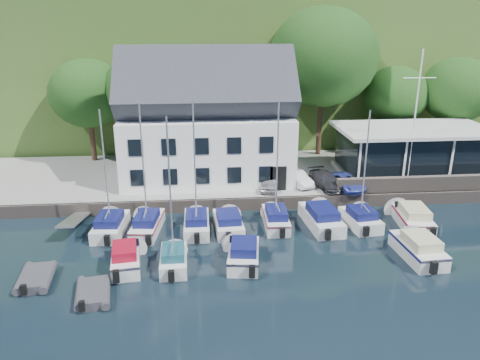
{
  "coord_description": "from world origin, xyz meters",
  "views": [
    {
      "loc": [
        -7.65,
        -22.26,
        14.07
      ],
      "look_at": [
        -4.86,
        9.0,
        3.19
      ],
      "focal_mm": 35.0,
      "sensor_mm": 36.0,
      "label": 1
    }
  ],
  "objects_px": {
    "car_dgrey": "(326,180)",
    "boat_r2_1": "(171,203)",
    "boat_r1_2": "(195,172)",
    "boat_r2_4": "(418,246)",
    "boat_r1_3": "(228,221)",
    "boat_r2_2": "(244,252)",
    "flagpole": "(415,120)",
    "boat_r1_1": "(144,172)",
    "dinghy_1": "(93,292)",
    "boat_r1_5": "(321,216)",
    "boat_r2_0": "(126,256)",
    "boat_r1_7": "(412,215)",
    "club_pavilion": "(412,150)",
    "boat_r1_6": "(365,168)",
    "car_blue": "(346,181)",
    "car_white": "(298,178)",
    "boat_r1_4": "(277,168)",
    "dinghy_0": "(36,277)",
    "boat_r1_0": "(105,173)",
    "car_silver": "(270,182)",
    "harbor_building": "(207,127)"
  },
  "relations": [
    {
      "from": "boat_r2_0",
      "to": "boat_r2_1",
      "type": "xyz_separation_m",
      "value": [
        2.83,
        -0.21,
        3.35
      ]
    },
    {
      "from": "boat_r1_2",
      "to": "boat_r2_4",
      "type": "relative_size",
      "value": 1.42
    },
    {
      "from": "car_dgrey",
      "to": "car_blue",
      "type": "distance_m",
      "value": 1.57
    },
    {
      "from": "car_dgrey",
      "to": "flagpole",
      "type": "distance_m",
      "value": 8.47
    },
    {
      "from": "club_pavilion",
      "to": "boat_r2_0",
      "type": "relative_size",
      "value": 2.5
    },
    {
      "from": "dinghy_1",
      "to": "boat_r1_4",
      "type": "bearing_deg",
      "value": 26.71
    },
    {
      "from": "boat_r1_1",
      "to": "boat_r1_3",
      "type": "bearing_deg",
      "value": 4.39
    },
    {
      "from": "car_blue",
      "to": "boat_r2_4",
      "type": "distance_m",
      "value": 10.05
    },
    {
      "from": "club_pavilion",
      "to": "boat_r2_0",
      "type": "height_order",
      "value": "club_pavilion"
    },
    {
      "from": "boat_r2_4",
      "to": "car_blue",
      "type": "bearing_deg",
      "value": 95.89
    },
    {
      "from": "dinghy_1",
      "to": "boat_r1_2",
      "type": "bearing_deg",
      "value": 45.45
    },
    {
      "from": "car_silver",
      "to": "car_white",
      "type": "distance_m",
      "value": 2.53
    },
    {
      "from": "boat_r1_2",
      "to": "boat_r1_3",
      "type": "bearing_deg",
      "value": -3.26
    },
    {
      "from": "boat_r1_0",
      "to": "boat_r2_2",
      "type": "relative_size",
      "value": 1.63
    },
    {
      "from": "boat_r1_4",
      "to": "boat_r1_2",
      "type": "bearing_deg",
      "value": -174.99
    },
    {
      "from": "club_pavilion",
      "to": "boat_r1_6",
      "type": "bearing_deg",
      "value": -130.64
    },
    {
      "from": "boat_r1_6",
      "to": "car_blue",
      "type": "bearing_deg",
      "value": 77.66
    },
    {
      "from": "car_white",
      "to": "boat_r2_4",
      "type": "relative_size",
      "value": 0.58
    },
    {
      "from": "car_white",
      "to": "car_blue",
      "type": "distance_m",
      "value": 3.88
    },
    {
      "from": "boat_r2_1",
      "to": "boat_r2_2",
      "type": "bearing_deg",
      "value": -0.17
    },
    {
      "from": "club_pavilion",
      "to": "boat_r1_2",
      "type": "relative_size",
      "value": 1.53
    },
    {
      "from": "boat_r1_2",
      "to": "boat_r1_6",
      "type": "height_order",
      "value": "boat_r1_6"
    },
    {
      "from": "boat_r1_4",
      "to": "boat_r1_6",
      "type": "distance_m",
      "value": 6.03
    },
    {
      "from": "car_white",
      "to": "boat_r2_1",
      "type": "xyz_separation_m",
      "value": [
        -9.72,
        -10.93,
        2.53
      ]
    },
    {
      "from": "boat_r1_0",
      "to": "boat_r1_6",
      "type": "relative_size",
      "value": 1.0
    },
    {
      "from": "flagpole",
      "to": "boat_r2_0",
      "type": "xyz_separation_m",
      "value": [
        -21.68,
        -10.12,
        -5.69
      ]
    },
    {
      "from": "dinghy_0",
      "to": "boat_r2_4",
      "type": "bearing_deg",
      "value": -3.2
    },
    {
      "from": "car_blue",
      "to": "boat_r1_7",
      "type": "distance_m",
      "value": 6.19
    },
    {
      "from": "dinghy_0",
      "to": "boat_r1_6",
      "type": "bearing_deg",
      "value": 10.1
    },
    {
      "from": "boat_r1_3",
      "to": "boat_r1_5",
      "type": "xyz_separation_m",
      "value": [
        6.64,
        0.18,
        0.07
      ]
    },
    {
      "from": "car_white",
      "to": "dinghy_0",
      "type": "xyz_separation_m",
      "value": [
        -17.35,
        -12.02,
        -1.2
      ]
    },
    {
      "from": "boat_r1_5",
      "to": "boat_r2_1",
      "type": "height_order",
      "value": "boat_r2_1"
    },
    {
      "from": "boat_r2_0",
      "to": "boat_r2_4",
      "type": "bearing_deg",
      "value": -8.21
    },
    {
      "from": "car_dgrey",
      "to": "boat_r2_1",
      "type": "height_order",
      "value": "boat_r2_1"
    },
    {
      "from": "boat_r1_0",
      "to": "boat_r1_2",
      "type": "bearing_deg",
      "value": 2.39
    },
    {
      "from": "club_pavilion",
      "to": "boat_r1_6",
      "type": "xyz_separation_m",
      "value": [
        -7.4,
        -8.62,
        1.27
      ]
    },
    {
      "from": "boat_r1_7",
      "to": "boat_r2_1",
      "type": "height_order",
      "value": "boat_r2_1"
    },
    {
      "from": "car_silver",
      "to": "car_blue",
      "type": "height_order",
      "value": "car_blue"
    },
    {
      "from": "flagpole",
      "to": "dinghy_1",
      "type": "bearing_deg",
      "value": -150.01
    },
    {
      "from": "boat_r1_1",
      "to": "dinghy_1",
      "type": "xyz_separation_m",
      "value": [
        -2.1,
        -7.98,
        -4.01
      ]
    },
    {
      "from": "boat_r1_0",
      "to": "boat_r2_2",
      "type": "bearing_deg",
      "value": -25.74
    },
    {
      "from": "boat_r1_3",
      "to": "boat_r2_0",
      "type": "xyz_separation_m",
      "value": [
        -6.4,
        -4.58,
        0.05
      ]
    },
    {
      "from": "car_white",
      "to": "car_blue",
      "type": "relative_size",
      "value": 0.96
    },
    {
      "from": "boat_r1_3",
      "to": "boat_r2_4",
      "type": "xyz_separation_m",
      "value": [
        11.43,
        -4.98,
        0.09
      ]
    },
    {
      "from": "boat_r1_2",
      "to": "boat_r1_5",
      "type": "relative_size",
      "value": 1.22
    },
    {
      "from": "boat_r1_3",
      "to": "boat_r1_7",
      "type": "xyz_separation_m",
      "value": [
        13.19,
        -0.22,
        0.04
      ]
    },
    {
      "from": "club_pavilion",
      "to": "car_blue",
      "type": "bearing_deg",
      "value": -152.85
    },
    {
      "from": "dinghy_1",
      "to": "boat_r2_4",
      "type": "bearing_deg",
      "value": -1.4
    },
    {
      "from": "car_dgrey",
      "to": "dinghy_1",
      "type": "bearing_deg",
      "value": -152.89
    },
    {
      "from": "car_dgrey",
      "to": "harbor_building",
      "type": "bearing_deg",
      "value": 147.09
    }
  ]
}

